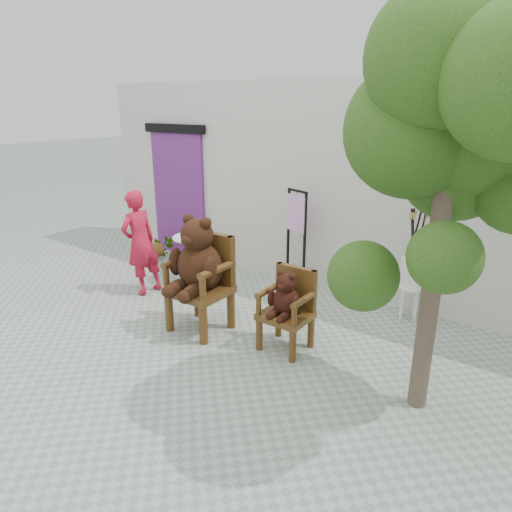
% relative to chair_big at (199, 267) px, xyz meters
% --- Properties ---
extents(ground_plane, '(60.00, 60.00, 0.00)m').
position_rel_chair_big_xyz_m(ground_plane, '(0.65, -0.56, -0.82)').
color(ground_plane, '#939E8D').
rests_on(ground_plane, ground).
extents(back_wall, '(9.00, 1.00, 3.00)m').
position_rel_chair_big_xyz_m(back_wall, '(0.65, 2.54, 0.68)').
color(back_wall, silver).
rests_on(back_wall, ground).
extents(doorway, '(1.40, 0.11, 2.33)m').
position_rel_chair_big_xyz_m(doorway, '(-2.35, 2.02, 0.35)').
color(doorway, '#662673').
rests_on(doorway, ground).
extents(chair_big, '(0.69, 0.76, 1.44)m').
position_rel_chair_big_xyz_m(chair_big, '(0.00, 0.00, 0.00)').
color(chair_big, '#41270D').
rests_on(chair_big, ground).
extents(chair_small, '(0.53, 0.50, 0.93)m').
position_rel_chair_big_xyz_m(chair_small, '(1.10, 0.24, -0.26)').
color(chair_small, '#41270D').
rests_on(chair_small, ground).
extents(person, '(0.38, 0.56, 1.49)m').
position_rel_chair_big_xyz_m(person, '(-1.52, 0.39, -0.07)').
color(person, '#B71631').
rests_on(person, ground).
extents(cafe_table, '(0.60, 0.60, 0.70)m').
position_rel_chair_big_xyz_m(cafe_table, '(-1.24, 1.16, -0.37)').
color(cafe_table, white).
rests_on(cafe_table, ground).
extents(display_stand, '(0.54, 0.47, 1.51)m').
position_rel_chair_big_xyz_m(display_stand, '(0.30, 1.72, -0.23)').
color(display_stand, black).
rests_on(display_stand, ground).
extents(stool_bucket, '(0.32, 0.32, 1.45)m').
position_rel_chair_big_xyz_m(stool_bucket, '(1.97, 1.79, -0.17)').
color(stool_bucket, white).
rests_on(stool_bucket, ground).
extents(tree, '(1.93, 1.88, 3.50)m').
position_rel_chair_big_xyz_m(tree, '(2.76, 0.11, 1.66)').
color(tree, '#47362A').
rests_on(tree, ground).
extents(potted_plant, '(0.48, 0.44, 0.46)m').
position_rel_chair_big_xyz_m(potted_plant, '(-2.42, 1.53, -0.58)').
color(potted_plant, '#1B3A0F').
rests_on(potted_plant, ground).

